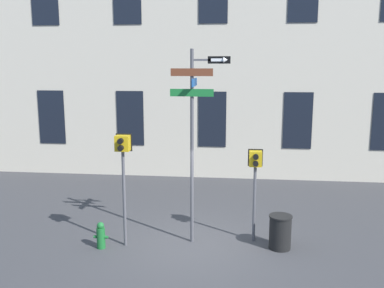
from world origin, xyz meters
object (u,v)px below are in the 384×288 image
object	(u,v)px
pedestrian_signal_right	(255,170)
street_sign_pole	(195,127)
pedestrian_signal_left	(123,158)
fire_hydrant	(101,236)
trash_bin	(280,232)

from	to	relation	value
pedestrian_signal_right	street_sign_pole	bearing A→B (deg)	-170.31
street_sign_pole	pedestrian_signal_right	world-z (taller)	street_sign_pole
pedestrian_signal_left	fire_hydrant	world-z (taller)	pedestrian_signal_left
fire_hydrant	trash_bin	xyz separation A→B (m)	(4.59, 0.51, 0.11)
pedestrian_signal_left	pedestrian_signal_right	distance (m)	3.44
fire_hydrant	trash_bin	distance (m)	4.62
pedestrian_signal_right	trash_bin	size ratio (longest dim) A/B	2.81
fire_hydrant	trash_bin	size ratio (longest dim) A/B	0.79
pedestrian_signal_left	fire_hydrant	size ratio (longest dim) A/B	4.22
pedestrian_signal_right	pedestrian_signal_left	bearing A→B (deg)	-168.26
pedestrian_signal_right	fire_hydrant	world-z (taller)	pedestrian_signal_right
pedestrian_signal_right	trash_bin	xyz separation A→B (m)	(0.66, -0.43, -1.52)
pedestrian_signal_left	fire_hydrant	xyz separation A→B (m)	(-0.58, -0.24, -2.00)
pedestrian_signal_left	trash_bin	size ratio (longest dim) A/B	3.34
street_sign_pole	trash_bin	distance (m)	3.48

